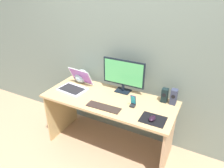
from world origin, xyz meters
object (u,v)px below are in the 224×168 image
at_px(keyboard_external, 103,107).
at_px(phone_in_dock, 133,103).
at_px(monitor, 123,75).
at_px(fishbowl, 82,76).
at_px(laptop, 75,85).
at_px(speaker_near_monitor, 165,95).
at_px(mouse, 152,118).
at_px(speaker_right, 174,97).

bearing_deg(keyboard_external, phone_in_dock, 30.24).
bearing_deg(monitor, fishbowl, -178.68).
xyz_separation_m(laptop, keyboard_external, (0.54, -0.23, -0.04)).
xyz_separation_m(speaker_near_monitor, keyboard_external, (-0.55, -0.42, -0.08)).
height_order(speaker_near_monitor, phone_in_dock, speaker_near_monitor).
height_order(speaker_near_monitor, keyboard_external, speaker_near_monitor).
distance_m(monitor, mouse, 0.67).
bearing_deg(laptop, phone_in_dock, -4.30).
xyz_separation_m(speaker_right, phone_in_dock, (-0.38, -0.25, -0.04)).
distance_m(speaker_near_monitor, laptop, 1.11).
bearing_deg(speaker_right, keyboard_external, -147.10).
bearing_deg(phone_in_dock, speaker_near_monitor, 42.45).
distance_m(monitor, phone_in_dock, 0.39).
bearing_deg(phone_in_dock, mouse, -28.53).
height_order(fishbowl, keyboard_external, fishbowl).
xyz_separation_m(monitor, phone_in_dock, (0.24, -0.26, -0.18)).
relative_size(laptop, mouse, 3.75).
distance_m(monitor, laptop, 0.63).
bearing_deg(speaker_right, monitor, 179.40).
distance_m(monitor, speaker_right, 0.63).
xyz_separation_m(laptop, phone_in_dock, (0.81, -0.06, 0.00)).
height_order(monitor, fishbowl, monitor).
height_order(keyboard_external, phone_in_dock, phone_in_dock).
bearing_deg(speaker_near_monitor, monitor, 179.27).
distance_m(speaker_near_monitor, mouse, 0.40).
bearing_deg(keyboard_external, monitor, 83.91).
relative_size(fishbowl, phone_in_dock, 1.30).
bearing_deg(fishbowl, mouse, -19.39).
relative_size(mouse, phone_in_dock, 0.73).
distance_m(laptop, mouse, 1.09).
bearing_deg(speaker_right, mouse, -105.97).
height_order(mouse, phone_in_dock, phone_in_dock).
bearing_deg(speaker_near_monitor, mouse, -91.91).
xyz_separation_m(monitor, laptop, (-0.57, -0.20, -0.18)).
relative_size(speaker_right, mouse, 1.79).
xyz_separation_m(keyboard_external, phone_in_dock, (0.27, 0.17, 0.04)).
xyz_separation_m(speaker_near_monitor, phone_in_dock, (-0.28, -0.25, -0.03)).
xyz_separation_m(keyboard_external, mouse, (0.54, 0.02, 0.02)).
bearing_deg(laptop, mouse, -10.76).
distance_m(speaker_near_monitor, phone_in_dock, 0.38).
relative_size(laptop, fishbowl, 2.10).
bearing_deg(fishbowl, phone_in_dock, -16.28).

